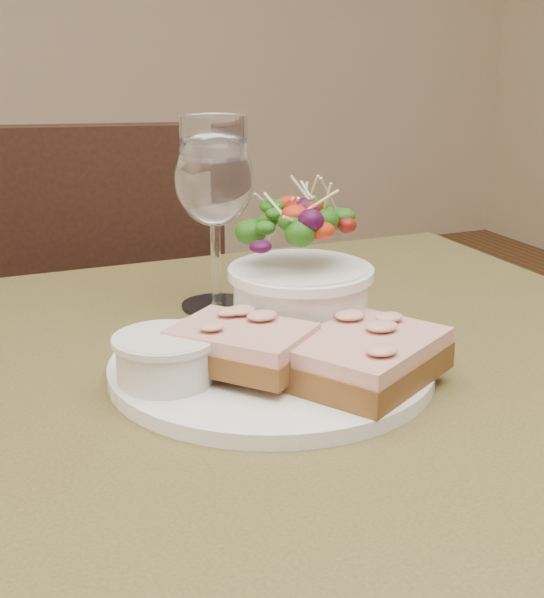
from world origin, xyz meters
name	(u,v)px	position (x,y,z in m)	size (l,w,h in m)	color
cafe_table	(277,504)	(0.00, 0.00, 0.65)	(0.80, 0.80, 0.75)	#3F351B
chair_far	(94,482)	(-0.03, 0.71, 0.29)	(0.51, 0.51, 0.90)	black
dinner_plate	(271,367)	(0.01, 0.03, 0.76)	(0.26, 0.26, 0.01)	white
sandwich_front	(366,358)	(0.06, -0.03, 0.78)	(0.15, 0.14, 0.03)	#492813
sandwich_back	(242,346)	(-0.02, 0.01, 0.78)	(0.12, 0.13, 0.03)	#492813
ramekin	(165,356)	(-0.08, 0.02, 0.78)	(0.07, 0.07, 0.04)	silver
salad_bowl	(301,269)	(0.05, 0.08, 0.82)	(0.12, 0.12, 0.13)	white
garnish	(157,337)	(-0.07, 0.10, 0.77)	(0.05, 0.04, 0.02)	black
wine_glass	(214,185)	(0.02, 0.21, 0.87)	(0.08, 0.08, 0.18)	white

